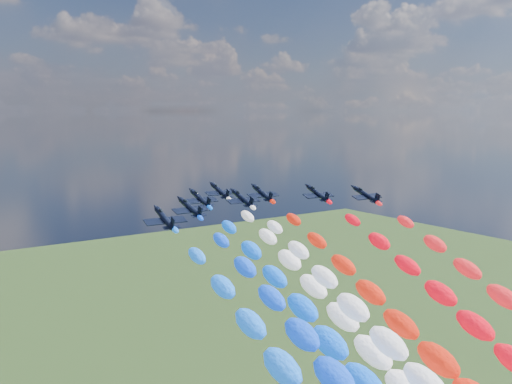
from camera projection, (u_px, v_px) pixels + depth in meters
jet_0 at (164, 218)px, 119.76m from camera, size 9.32×12.25×6.18m
jet_1 at (190, 208)px, 132.94m from camera, size 9.28×12.22×6.18m
jet_2 at (200, 198)px, 146.91m from camera, size 8.77×11.86×6.18m
jet_3 at (242, 198)px, 146.87m from camera, size 8.71×11.81×6.18m
jet_4 at (220, 191)px, 160.75m from camera, size 8.75×11.84×6.18m
jet_5 at (262, 193)px, 156.48m from camera, size 9.12×12.11×6.18m
jet_6 at (317, 193)px, 155.89m from camera, size 9.23×12.18×6.18m
jet_7 at (366, 195)px, 153.33m from camera, size 8.74×11.84×6.18m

